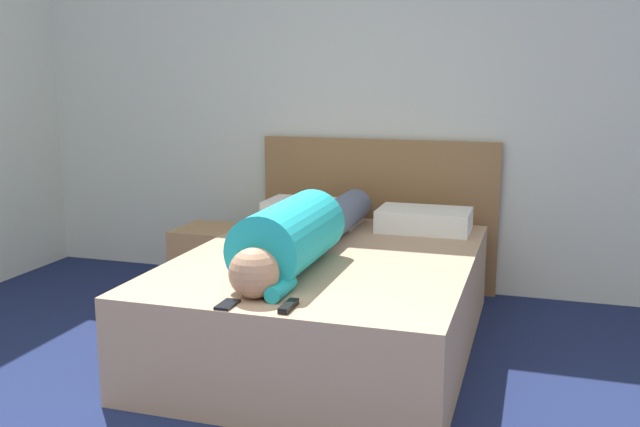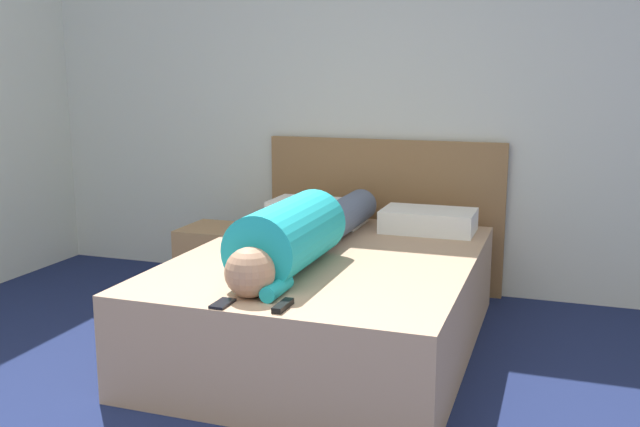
{
  "view_description": "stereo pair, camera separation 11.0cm",
  "coord_description": "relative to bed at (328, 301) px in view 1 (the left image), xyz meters",
  "views": [
    {
      "loc": [
        1.05,
        -1.44,
        1.43
      ],
      "look_at": [
        0.02,
        1.87,
        0.75
      ],
      "focal_mm": 40.0,
      "sensor_mm": 36.0,
      "label": 1
    },
    {
      "loc": [
        1.15,
        -1.41,
        1.43
      ],
      "look_at": [
        0.02,
        1.87,
        0.75
      ],
      "focal_mm": 40.0,
      "sensor_mm": 36.0,
      "label": 2
    }
  ],
  "objects": [
    {
      "name": "wall_back",
      "position": [
        -0.02,
        1.21,
        1.05
      ],
      "size": [
        6.2,
        0.06,
        2.6
      ],
      "color": "silver",
      "rests_on": "ground_plane"
    },
    {
      "name": "nightstand",
      "position": [
        -0.98,
        0.59,
        -0.02
      ],
      "size": [
        0.39,
        0.42,
        0.46
      ],
      "color": "#A37A51",
      "rests_on": "ground_plane"
    },
    {
      "name": "bed",
      "position": [
        0.0,
        0.0,
        0.0
      ],
      "size": [
        1.48,
        1.98,
        0.5
      ],
      "color": "tan",
      "rests_on": "ground_plane"
    },
    {
      "name": "pillow_near_headboard",
      "position": [
        -0.33,
        0.74,
        0.32
      ],
      "size": [
        0.58,
        0.34,
        0.15
      ],
      "color": "white",
      "rests_on": "bed"
    },
    {
      "name": "tv_remote",
      "position": [
        0.09,
        -0.88,
        0.26
      ],
      "size": [
        0.04,
        0.15,
        0.02
      ],
      "color": "black",
      "rests_on": "bed"
    },
    {
      "name": "cell_phone",
      "position": [
        -0.16,
        -0.92,
        0.25
      ],
      "size": [
        0.06,
        0.13,
        0.01
      ],
      "color": "black",
      "rests_on": "bed"
    },
    {
      "name": "headboard",
      "position": [
        0.0,
        1.14,
        0.25
      ],
      "size": [
        1.6,
        0.04,
        1.0
      ],
      "color": "olive",
      "rests_on": "ground_plane"
    },
    {
      "name": "person_lying",
      "position": [
        -0.09,
        -0.15,
        0.39
      ],
      "size": [
        0.34,
        1.83,
        0.34
      ],
      "color": "tan",
      "rests_on": "bed"
    },
    {
      "name": "pillow_second",
      "position": [
        0.38,
        0.74,
        0.32
      ],
      "size": [
        0.55,
        0.34,
        0.13
      ],
      "color": "white",
      "rests_on": "bed"
    }
  ]
}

